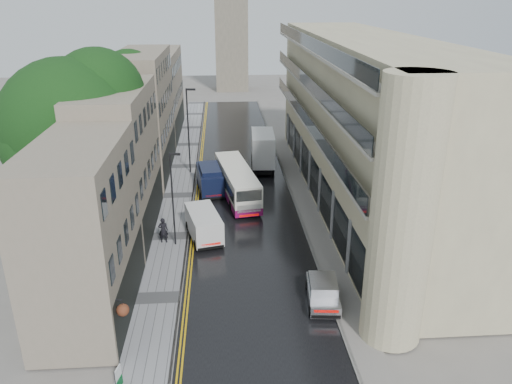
{
  "coord_description": "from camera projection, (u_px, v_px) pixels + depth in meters",
  "views": [
    {
      "loc": [
        -1.77,
        -15.22,
        17.33
      ],
      "look_at": [
        0.59,
        18.0,
        4.03
      ],
      "focal_mm": 35.0,
      "sensor_mm": 36.0,
      "label": 1
    }
  ],
  "objects": [
    {
      "name": "left_sidewalk",
      "position": [
        179.0,
        196.0,
        45.71
      ],
      "size": [
        2.7,
        85.0,
        0.12
      ],
      "primitive_type": "cube",
      "color": "gray",
      "rests_on": "ground"
    },
    {
      "name": "lamp_post_near",
      "position": [
        173.0,
        200.0,
        35.46
      ],
      "size": [
        0.81,
        0.31,
        7.0
      ],
      "primitive_type": null,
      "rotation": [
        0.0,
        0.0,
        -0.17
      ],
      "color": "black",
      "rests_on": "left_sidewalk"
    },
    {
      "name": "tree_far",
      "position": [
        113.0,
        117.0,
        48.1
      ],
      "size": [
        9.24,
        9.24,
        12.46
      ],
      "primitive_type": null,
      "color": "black",
      "rests_on": "ground"
    },
    {
      "name": "white_lorry",
      "position": [
        253.0,
        154.0,
        50.97
      ],
      "size": [
        2.6,
        7.62,
        3.95
      ],
      "primitive_type": null,
      "rotation": [
        0.0,
        0.0,
        -0.05
      ],
      "color": "silver",
      "rests_on": "road"
    },
    {
      "name": "white_van",
      "position": [
        196.0,
        236.0,
        35.83
      ],
      "size": [
        3.09,
        5.12,
        2.16
      ],
      "primitive_type": null,
      "rotation": [
        0.0,
        0.0,
        0.23
      ],
      "color": "silver",
      "rests_on": "road"
    },
    {
      "name": "road",
      "position": [
        242.0,
        194.0,
        46.11
      ],
      "size": [
        9.0,
        85.0,
        0.02
      ],
      "primitive_type": "cube",
      "color": "black",
      "rests_on": "ground"
    },
    {
      "name": "modern_block",
      "position": [
        362.0,
        122.0,
        42.81
      ],
      "size": [
        8.0,
        40.0,
        14.0
      ],
      "primitive_type": null,
      "color": "#C6BC93",
      "rests_on": "ground"
    },
    {
      "name": "silver_hatchback",
      "position": [
        311.0,
        304.0,
        28.53
      ],
      "size": [
        2.12,
        4.14,
        1.5
      ],
      "primitive_type": null,
      "rotation": [
        0.0,
        0.0,
        -0.1
      ],
      "color": "#B3B3B8",
      "rests_on": "road"
    },
    {
      "name": "cream_bus",
      "position": [
        231.0,
        195.0,
        42.23
      ],
      "size": [
        3.94,
        10.51,
        2.8
      ],
      "primitive_type": null,
      "rotation": [
        0.0,
        0.0,
        0.16
      ],
      "color": "white",
      "rests_on": "road"
    },
    {
      "name": "tree_near",
      "position": [
        72.0,
        149.0,
        35.77
      ],
      "size": [
        10.56,
        10.56,
        13.89
      ],
      "primitive_type": null,
      "color": "black",
      "rests_on": "ground"
    },
    {
      "name": "pedestrian",
      "position": [
        163.0,
        230.0,
        36.7
      ],
      "size": [
        0.75,
        0.52,
        1.95
      ],
      "primitive_type": "imported",
      "rotation": [
        0.0,
        0.0,
        3.22
      ],
      "color": "black",
      "rests_on": "left_sidewalk"
    },
    {
      "name": "lamp_post_far",
      "position": [
        188.0,
        132.0,
        50.01
      ],
      "size": [
        0.99,
        0.37,
        8.57
      ],
      "primitive_type": null,
      "rotation": [
        0.0,
        0.0,
        -0.16
      ],
      "color": "black",
      "rests_on": "left_sidewalk"
    },
    {
      "name": "old_shop_row",
      "position": [
        137.0,
        126.0,
        45.58
      ],
      "size": [
        4.5,
        56.0,
        12.0
      ],
      "primitive_type": null,
      "color": "gray",
      "rests_on": "ground"
    },
    {
      "name": "estate_sign",
      "position": [
        118.0,
        378.0,
        23.22
      ],
      "size": [
        0.22,
        0.67,
        1.11
      ],
      "primitive_type": null,
      "rotation": [
        0.0,
        0.0,
        -0.22
      ],
      "color": "white",
      "rests_on": "left_sidewalk"
    },
    {
      "name": "right_sidewalk",
      "position": [
        300.0,
        192.0,
        46.45
      ],
      "size": [
        1.8,
        85.0,
        0.12
      ],
      "primitive_type": "cube",
      "color": "slate",
      "rests_on": "ground"
    },
    {
      "name": "navy_van",
      "position": [
        202.0,
        186.0,
        44.57
      ],
      "size": [
        2.71,
        5.37,
        2.62
      ],
      "primitive_type": null,
      "rotation": [
        0.0,
        0.0,
        0.13
      ],
      "color": "black",
      "rests_on": "road"
    }
  ]
}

